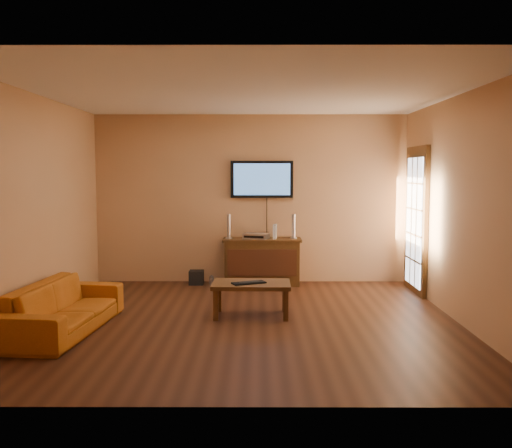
{
  "coord_description": "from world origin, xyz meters",
  "views": [
    {
      "loc": [
        0.11,
        -6.7,
        1.79
      ],
      "look_at": [
        0.09,
        0.8,
        1.1
      ],
      "focal_mm": 40.0,
      "sensor_mm": 36.0,
      "label": 1
    }
  ],
  "objects_px": {
    "keyboard": "(249,283)",
    "speaker_right": "(294,227)",
    "bottle": "(212,282)",
    "coffee_table": "(251,287)",
    "television": "(262,179)",
    "media_console": "(262,261)",
    "sofa": "(64,299)",
    "speaker_left": "(229,227)",
    "av_receiver": "(256,236)",
    "game_console": "(275,231)",
    "subwoofer": "(196,277)"
  },
  "relations": [
    {
      "from": "speaker_left",
      "to": "sofa",
      "type": "bearing_deg",
      "value": -122.81
    },
    {
      "from": "subwoofer",
      "to": "game_console",
      "type": "bearing_deg",
      "value": -0.49
    },
    {
      "from": "speaker_left",
      "to": "game_console",
      "type": "relative_size",
      "value": 1.7
    },
    {
      "from": "game_console",
      "to": "sofa",
      "type": "bearing_deg",
      "value": -123.97
    },
    {
      "from": "coffee_table",
      "to": "speaker_right",
      "type": "height_order",
      "value": "speaker_right"
    },
    {
      "from": "speaker_left",
      "to": "game_console",
      "type": "bearing_deg",
      "value": -0.18
    },
    {
      "from": "bottle",
      "to": "coffee_table",
      "type": "bearing_deg",
      "value": -69.94
    },
    {
      "from": "sofa",
      "to": "subwoofer",
      "type": "xyz_separation_m",
      "value": [
        1.2,
        2.68,
        -0.26
      ]
    },
    {
      "from": "game_console",
      "to": "coffee_table",
      "type": "bearing_deg",
      "value": -91.46
    },
    {
      "from": "television",
      "to": "av_receiver",
      "type": "relative_size",
      "value": 2.68
    },
    {
      "from": "television",
      "to": "bottle",
      "type": "distance_m",
      "value": 1.82
    },
    {
      "from": "sofa",
      "to": "speaker_right",
      "type": "height_order",
      "value": "speaker_right"
    },
    {
      "from": "media_console",
      "to": "subwoofer",
      "type": "height_order",
      "value": "media_console"
    },
    {
      "from": "television",
      "to": "speaker_left",
      "type": "height_order",
      "value": "television"
    },
    {
      "from": "speaker_right",
      "to": "subwoofer",
      "type": "xyz_separation_m",
      "value": [
        -1.55,
        -0.02,
        -0.8
      ]
    },
    {
      "from": "media_console",
      "to": "sofa",
      "type": "distance_m",
      "value": 3.5
    },
    {
      "from": "speaker_right",
      "to": "bottle",
      "type": "xyz_separation_m",
      "value": [
        -1.28,
        -0.27,
        -0.82
      ]
    },
    {
      "from": "speaker_left",
      "to": "game_console",
      "type": "distance_m",
      "value": 0.73
    },
    {
      "from": "av_receiver",
      "to": "game_console",
      "type": "height_order",
      "value": "game_console"
    },
    {
      "from": "speaker_left",
      "to": "speaker_right",
      "type": "distance_m",
      "value": 1.03
    },
    {
      "from": "bottle",
      "to": "keyboard",
      "type": "xyz_separation_m",
      "value": [
        0.61,
        -1.81,
        0.34
      ]
    },
    {
      "from": "television",
      "to": "coffee_table",
      "type": "xyz_separation_m",
      "value": [
        -0.15,
        -2.19,
        -1.3
      ]
    },
    {
      "from": "speaker_left",
      "to": "keyboard",
      "type": "distance_m",
      "value": 2.13
    },
    {
      "from": "sofa",
      "to": "speaker_left",
      "type": "relative_size",
      "value": 4.87
    },
    {
      "from": "game_console",
      "to": "keyboard",
      "type": "distance_m",
      "value": 2.12
    },
    {
      "from": "bottle",
      "to": "media_console",
      "type": "bearing_deg",
      "value": 18.12
    },
    {
      "from": "television",
      "to": "av_receiver",
      "type": "distance_m",
      "value": 0.92
    },
    {
      "from": "speaker_left",
      "to": "speaker_right",
      "type": "height_order",
      "value": "speaker_left"
    },
    {
      "from": "av_receiver",
      "to": "bottle",
      "type": "distance_m",
      "value": 1.0
    },
    {
      "from": "speaker_right",
      "to": "keyboard",
      "type": "xyz_separation_m",
      "value": [
        -0.68,
        -2.08,
        -0.48
      ]
    },
    {
      "from": "media_console",
      "to": "sofa",
      "type": "height_order",
      "value": "sofa"
    },
    {
      "from": "coffee_table",
      "to": "television",
      "type": "bearing_deg",
      "value": 86.19
    },
    {
      "from": "coffee_table",
      "to": "game_console",
      "type": "xyz_separation_m",
      "value": [
        0.35,
        1.98,
        0.49
      ]
    },
    {
      "from": "keyboard",
      "to": "speaker_right",
      "type": "bearing_deg",
      "value": 71.94
    },
    {
      "from": "sofa",
      "to": "speaker_right",
      "type": "distance_m",
      "value": 3.89
    },
    {
      "from": "media_console",
      "to": "keyboard",
      "type": "bearing_deg",
      "value": -94.87
    },
    {
      "from": "speaker_right",
      "to": "bottle",
      "type": "height_order",
      "value": "speaker_right"
    },
    {
      "from": "subwoofer",
      "to": "keyboard",
      "type": "height_order",
      "value": "keyboard"
    },
    {
      "from": "av_receiver",
      "to": "game_console",
      "type": "distance_m",
      "value": 0.3
    },
    {
      "from": "coffee_table",
      "to": "speaker_left",
      "type": "xyz_separation_m",
      "value": [
        -0.38,
        1.98,
        0.55
      ]
    },
    {
      "from": "keyboard",
      "to": "television",
      "type": "bearing_deg",
      "value": 85.55
    },
    {
      "from": "television",
      "to": "media_console",
      "type": "bearing_deg",
      "value": -90.0
    },
    {
      "from": "av_receiver",
      "to": "bottle",
      "type": "bearing_deg",
      "value": -144.57
    },
    {
      "from": "bottle",
      "to": "speaker_right",
      "type": "bearing_deg",
      "value": 11.9
    },
    {
      "from": "sofa",
      "to": "subwoofer",
      "type": "bearing_deg",
      "value": -18.57
    },
    {
      "from": "sofa",
      "to": "speaker_left",
      "type": "distance_m",
      "value": 3.22
    },
    {
      "from": "speaker_left",
      "to": "subwoofer",
      "type": "xyz_separation_m",
      "value": [
        -0.52,
        0.01,
        -0.8
      ]
    },
    {
      "from": "television",
      "to": "bottle",
      "type": "height_order",
      "value": "television"
    },
    {
      "from": "speaker_right",
      "to": "coffee_table",
      "type": "bearing_deg",
      "value": -107.85
    },
    {
      "from": "media_console",
      "to": "speaker_left",
      "type": "bearing_deg",
      "value": -177.91
    }
  ]
}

